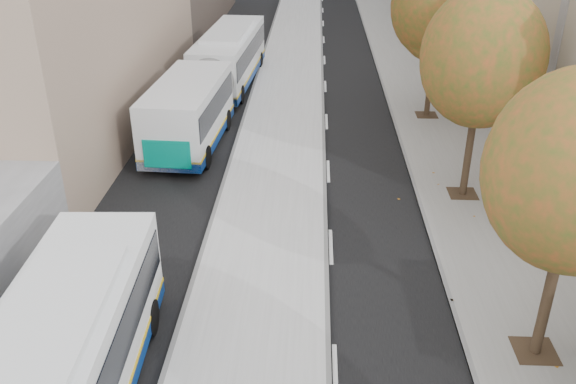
{
  "coord_description": "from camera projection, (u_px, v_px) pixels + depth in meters",
  "views": [
    {
      "loc": [
        -2.33,
        0.43,
        11.09
      ],
      "look_at": [
        -3.07,
        17.13,
        2.5
      ],
      "focal_mm": 38.0,
      "sensor_mm": 36.0,
      "label": 1
    }
  ],
  "objects": [
    {
      "name": "bus_platform",
      "position": [
        288.0,
        90.0,
        35.81
      ],
      "size": [
        4.25,
        150.0,
        0.15
      ],
      "primitive_type": "cube",
      "color": "#B8B8B8",
      "rests_on": "ground"
    },
    {
      "name": "sidewalk",
      "position": [
        424.0,
        92.0,
        35.51
      ],
      "size": [
        4.75,
        150.0,
        0.08
      ],
      "primitive_type": "cube",
      "color": "gray",
      "rests_on": "ground"
    },
    {
      "name": "tree_d",
      "position": [
        482.0,
        58.0,
        21.5
      ],
      "size": [
        4.4,
        4.4,
        7.6
      ],
      "color": "#311D16",
      "rests_on": "sidewalk"
    },
    {
      "name": "tree_e",
      "position": [
        438.0,
        5.0,
        29.4
      ],
      "size": [
        4.6,
        4.6,
        7.92
      ],
      "color": "#311D16",
      "rests_on": "sidewalk"
    },
    {
      "name": "bus_far",
      "position": [
        215.0,
        76.0,
        32.64
      ],
      "size": [
        3.84,
        18.74,
        3.1
      ],
      "rotation": [
        0.0,
        0.0,
        -0.06
      ],
      "color": "silver",
      "rests_on": "ground"
    },
    {
      "name": "distant_car",
      "position": [
        242.0,
        30.0,
        47.42
      ],
      "size": [
        2.09,
        4.04,
        1.31
      ],
      "primitive_type": "imported",
      "rotation": [
        0.0,
        0.0,
        0.14
      ],
      "color": "white",
      "rests_on": "ground"
    }
  ]
}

